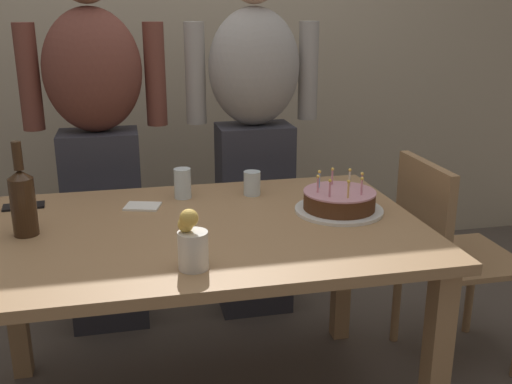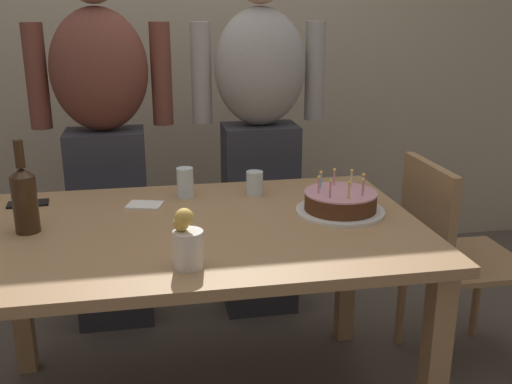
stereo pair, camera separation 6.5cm
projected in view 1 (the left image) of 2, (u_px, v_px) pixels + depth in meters
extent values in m
cube|color=tan|center=(159.00, 33.00, 3.23)|extent=(5.20, 0.10, 2.60)
cube|color=#A37A51|center=(197.00, 231.00, 1.96)|extent=(1.50, 0.96, 0.03)
cube|color=#A37A51|center=(435.00, 372.00, 1.83)|extent=(0.07, 0.07, 0.70)
cube|color=#A37A51|center=(14.00, 296.00, 2.31)|extent=(0.07, 0.07, 0.70)
cube|color=#A37A51|center=(342.00, 264.00, 2.60)|extent=(0.07, 0.07, 0.70)
cylinder|color=white|center=(339.00, 210.00, 2.09)|extent=(0.31, 0.31, 0.01)
cylinder|color=#512D19|center=(339.00, 201.00, 2.08)|extent=(0.25, 0.25, 0.06)
cylinder|color=#D18E9E|center=(340.00, 192.00, 2.07)|extent=(0.26, 0.26, 0.01)
cylinder|color=pink|center=(332.00, 178.00, 2.14)|extent=(0.01, 0.01, 0.05)
sphere|color=#F9C64C|center=(333.00, 169.00, 2.13)|extent=(0.01, 0.01, 0.01)
cylinder|color=#93B7DB|center=(319.00, 180.00, 2.11)|extent=(0.01, 0.01, 0.05)
sphere|color=#F9C64C|center=(319.00, 172.00, 2.10)|extent=(0.01, 0.01, 0.01)
cylinder|color=pink|center=(318.00, 185.00, 2.05)|extent=(0.01, 0.01, 0.05)
sphere|color=#F9C64C|center=(318.00, 176.00, 2.04)|extent=(0.01, 0.01, 0.01)
cylinder|color=pink|center=(330.00, 190.00, 2.00)|extent=(0.01, 0.01, 0.05)
sphere|color=#F9C64C|center=(330.00, 181.00, 1.99)|extent=(0.01, 0.01, 0.01)
cylinder|color=#EAB266|center=(348.00, 191.00, 1.99)|extent=(0.01, 0.01, 0.05)
sphere|color=#F9C64C|center=(349.00, 181.00, 1.98)|extent=(0.01, 0.01, 0.01)
cylinder|color=pink|center=(362.00, 188.00, 2.02)|extent=(0.01, 0.01, 0.05)
sphere|color=#F9C64C|center=(362.00, 179.00, 2.01)|extent=(0.01, 0.01, 0.01)
cylinder|color=pink|center=(362.00, 183.00, 2.08)|extent=(0.01, 0.01, 0.05)
sphere|color=#F9C64C|center=(362.00, 174.00, 2.07)|extent=(0.01, 0.01, 0.01)
cylinder|color=beige|center=(350.00, 179.00, 2.13)|extent=(0.01, 0.01, 0.05)
sphere|color=#F9C64C|center=(350.00, 170.00, 2.12)|extent=(0.01, 0.01, 0.01)
cylinder|color=silver|center=(183.00, 183.00, 2.23)|extent=(0.06, 0.06, 0.11)
cylinder|color=silver|center=(252.00, 183.00, 2.27)|extent=(0.06, 0.06, 0.09)
cylinder|color=#382314|center=(24.00, 207.00, 1.86)|extent=(0.08, 0.08, 0.19)
cone|color=#382314|center=(20.00, 174.00, 1.82)|extent=(0.08, 0.08, 0.03)
cylinder|color=#382314|center=(17.00, 156.00, 1.81)|extent=(0.03, 0.03, 0.09)
cube|color=black|center=(24.00, 206.00, 2.14)|extent=(0.15, 0.08, 0.01)
cube|color=white|center=(143.00, 206.00, 2.14)|extent=(0.14, 0.12, 0.01)
cylinder|color=silver|center=(193.00, 250.00, 1.62)|extent=(0.08, 0.08, 0.11)
sphere|color=gold|center=(189.00, 218.00, 1.59)|extent=(0.05, 0.05, 0.05)
sphere|color=gold|center=(186.00, 224.00, 1.61)|extent=(0.04, 0.04, 0.04)
cube|color=#33333D|center=(106.00, 231.00, 2.69)|extent=(0.34, 0.23, 0.92)
ellipsoid|color=brown|center=(93.00, 70.00, 2.47)|extent=(0.41, 0.27, 0.52)
cylinder|color=brown|center=(155.00, 75.00, 2.56)|extent=(0.09, 0.09, 0.44)
cylinder|color=brown|center=(29.00, 77.00, 2.46)|extent=(0.09, 0.09, 0.44)
cube|color=#33333D|center=(254.00, 220.00, 2.83)|extent=(0.34, 0.23, 0.92)
ellipsoid|color=#9E9993|center=(254.00, 67.00, 2.62)|extent=(0.41, 0.27, 0.52)
cylinder|color=#9E9993|center=(308.00, 71.00, 2.71)|extent=(0.09, 0.09, 0.44)
cylinder|color=#9E9993|center=(195.00, 74.00, 2.60)|extent=(0.09, 0.09, 0.44)
cube|color=#A37A51|center=(462.00, 258.00, 2.40)|extent=(0.42, 0.42, 0.02)
cube|color=#A37A51|center=(423.00, 212.00, 2.29)|extent=(0.04, 0.40, 0.40)
cylinder|color=#A37A51|center=(471.00, 287.00, 2.67)|extent=(0.04, 0.04, 0.45)
cylinder|color=#A37A51|center=(438.00, 337.00, 2.26)|extent=(0.04, 0.04, 0.45)
cylinder|color=#A37A51|center=(397.00, 295.00, 2.60)|extent=(0.04, 0.04, 0.45)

